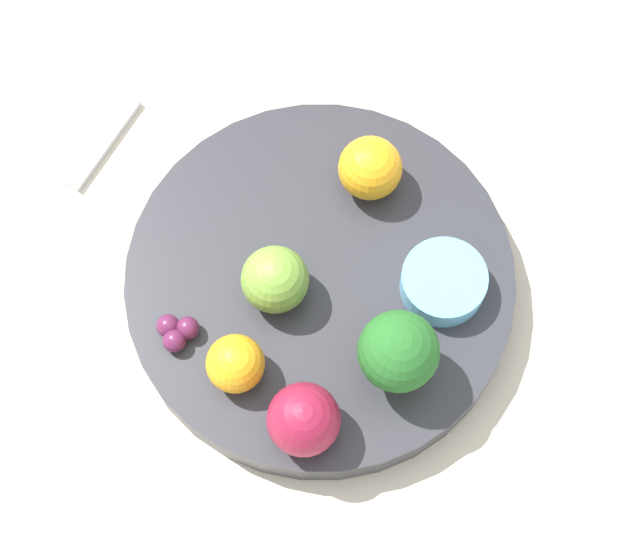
% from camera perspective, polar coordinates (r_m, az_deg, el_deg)
% --- Properties ---
extents(ground_plane, '(6.00, 6.00, 0.00)m').
position_cam_1_polar(ground_plane, '(0.77, -0.00, -1.60)').
color(ground_plane, gray).
extents(table_surface, '(1.20, 1.20, 0.02)m').
position_cam_1_polar(table_surface, '(0.76, -0.00, -1.35)').
color(table_surface, beige).
rests_on(table_surface, ground_plane).
extents(bowl, '(0.27, 0.27, 0.03)m').
position_cam_1_polar(bowl, '(0.74, -0.00, -0.70)').
color(bowl, '#2D2D33').
rests_on(bowl, table_surface).
extents(broccoli, '(0.05, 0.05, 0.07)m').
position_cam_1_polar(broccoli, '(0.67, 4.20, -4.33)').
color(broccoli, '#8CB76B').
rests_on(broccoli, bowl).
extents(apple_red, '(0.05, 0.05, 0.05)m').
position_cam_1_polar(apple_red, '(0.67, -0.51, -7.96)').
color(apple_red, maroon).
rests_on(apple_red, bowl).
extents(apple_green, '(0.05, 0.05, 0.05)m').
position_cam_1_polar(apple_green, '(0.70, -2.42, -0.46)').
color(apple_green, olive).
rests_on(apple_green, bowl).
extents(orange_front, '(0.04, 0.04, 0.04)m').
position_cam_1_polar(orange_front, '(0.73, 2.69, 5.50)').
color(orange_front, orange).
rests_on(orange_front, bowl).
extents(orange_back, '(0.04, 0.04, 0.04)m').
position_cam_1_polar(orange_back, '(0.69, -4.54, -4.95)').
color(orange_back, orange).
rests_on(orange_back, bowl).
extents(grape_cluster, '(0.03, 0.03, 0.02)m').
position_cam_1_polar(grape_cluster, '(0.71, -7.65, -3.22)').
color(grape_cluster, '#5B1E42').
rests_on(grape_cluster, bowl).
extents(small_cup, '(0.06, 0.06, 0.02)m').
position_cam_1_polar(small_cup, '(0.72, 6.59, -0.78)').
color(small_cup, '#66B2DB').
rests_on(small_cup, bowl).
extents(spoon, '(0.08, 0.05, 0.01)m').
position_cam_1_polar(spoon, '(0.81, -11.58, 6.78)').
color(spoon, silver).
rests_on(spoon, table_surface).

